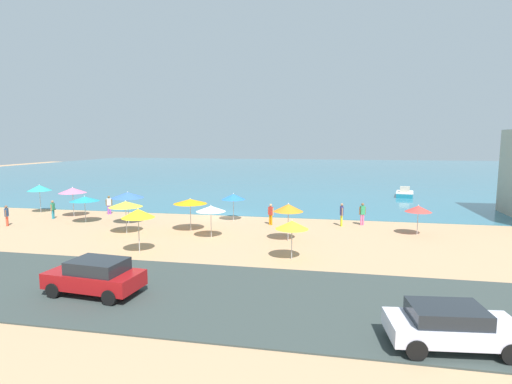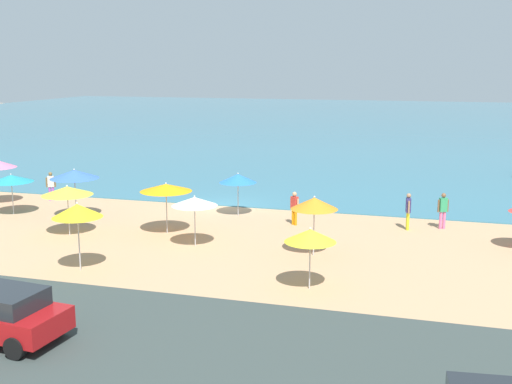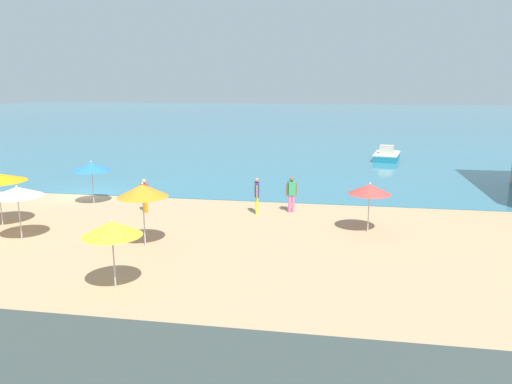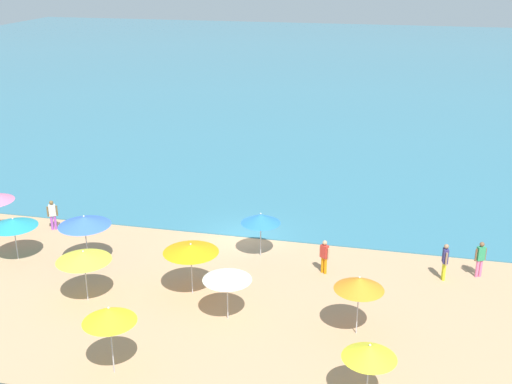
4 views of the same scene
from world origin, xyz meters
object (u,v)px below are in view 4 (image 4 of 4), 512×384
beach_umbrella_9 (370,352)px  beach_umbrella_4 (227,275)px  beach_umbrella_8 (359,284)px  bather_5 (445,260)px  bather_3 (480,257)px  beach_umbrella_7 (261,219)px  beach_umbrella_10 (13,223)px  beach_umbrella_0 (84,221)px  beach_umbrella_1 (109,315)px  beach_umbrella_11 (83,256)px  bather_0 (324,255)px  bather_4 (53,213)px  beach_umbrella_5 (191,249)px

beach_umbrella_9 → beach_umbrella_4: bearing=146.2°
beach_umbrella_9 → beach_umbrella_8: bearing=99.2°
beach_umbrella_4 → bather_5: size_ratio=1.26×
beach_umbrella_8 → bather_3: beach_umbrella_8 is taller
beach_umbrella_4 → beach_umbrella_9: 7.18m
beach_umbrella_7 → beach_umbrella_10: size_ratio=0.99×
beach_umbrella_0 → beach_umbrella_1: bearing=-57.5°
beach_umbrella_0 → beach_umbrella_9: bearing=-27.4°
beach_umbrella_1 → beach_umbrella_10: beach_umbrella_1 is taller
beach_umbrella_11 → bather_5: 16.23m
bather_0 → beach_umbrella_0: bearing=-171.2°
beach_umbrella_10 → bather_0: bearing=7.4°
beach_umbrella_0 → beach_umbrella_8: size_ratio=1.02×
beach_umbrella_1 → bather_5: bearing=40.0°
beach_umbrella_4 → beach_umbrella_7: size_ratio=0.99×
bather_4 → bather_3: bearing=-1.3°
bather_0 → bather_5: size_ratio=0.94×
beach_umbrella_8 → bather_0: beach_umbrella_8 is taller
bather_5 → beach_umbrella_10: bearing=-172.9°
beach_umbrella_1 → beach_umbrella_5: beach_umbrella_1 is taller
beach_umbrella_0 → beach_umbrella_1: size_ratio=0.96×
bather_4 → beach_umbrella_0: bearing=-42.5°
beach_umbrella_1 → bather_5: size_ratio=1.51×
beach_umbrella_7 → beach_umbrella_9: size_ratio=1.01×
beach_umbrella_5 → beach_umbrella_11: beach_umbrella_5 is taller
bather_0 → bather_4: (-15.10, 1.76, 0.00)m
beach_umbrella_1 → beach_umbrella_4: (3.06, 4.44, -0.37)m
beach_umbrella_5 → beach_umbrella_10: size_ratio=1.06×
beach_umbrella_4 → beach_umbrella_8: beach_umbrella_8 is taller
beach_umbrella_7 → bather_5: size_ratio=1.27×
beach_umbrella_10 → bather_0: 15.16m
beach_umbrella_7 → beach_umbrella_10: (-11.66, -3.12, -0.05)m
beach_umbrella_8 → beach_umbrella_9: 4.18m
beach_umbrella_7 → bather_4: size_ratio=1.36×
beach_umbrella_4 → beach_umbrella_5: 2.71m
beach_umbrella_9 → beach_umbrella_11: 13.01m
beach_umbrella_10 → bather_4: bearing=91.7°
beach_umbrella_5 → beach_umbrella_11: bearing=-159.5°
beach_umbrella_9 → bather_3: bearing=66.1°
beach_umbrella_10 → bather_5: 20.68m
beach_umbrella_8 → bather_5: 6.61m
beach_umbrella_7 → beach_umbrella_11: bearing=-136.8°
beach_umbrella_5 → bather_5: size_ratio=1.36×
beach_umbrella_1 → beach_umbrella_9: beach_umbrella_1 is taller
bather_3 → bather_4: bather_3 is taller
beach_umbrella_7 → bather_4: bearing=177.2°
beach_umbrella_9 → bather_5: 10.02m
beach_umbrella_10 → bather_4: 3.83m
beach_umbrella_0 → beach_umbrella_11: (1.53, -3.10, -0.19)m
beach_umbrella_11 → bather_4: bearing=129.0°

